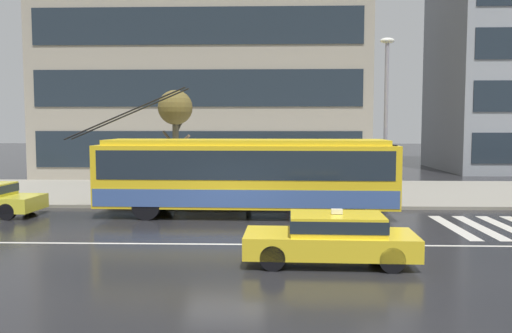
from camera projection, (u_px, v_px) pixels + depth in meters
The scene contains 16 objects.
ground_plane at pixel (225, 236), 16.75m from camera, with size 160.00×160.00×0.00m, color black.
sidewalk_slab at pixel (243, 192), 26.99m from camera, with size 80.00×10.00×0.14m, color gray.
crosswalk_stripe_edge_near at pixel (453, 227), 18.14m from camera, with size 0.44×4.40×0.01m, color beige.
crosswalk_stripe_inner_a at pixel (479, 227), 18.11m from camera, with size 0.44×4.40×0.01m, color beige.
crosswalk_stripe_center at pixel (506, 227), 18.08m from camera, with size 0.44×4.40×0.01m, color beige.
lane_centre_line at pixel (221, 244), 15.55m from camera, with size 72.00×0.14×0.01m, color silver.
trolleybus at pixel (247, 174), 20.27m from camera, with size 12.64×2.81×4.93m.
taxi_oncoming_near at pixel (332, 236), 13.37m from camera, with size 4.35×1.87×1.39m.
bus_shelter at pixel (211, 157), 23.37m from camera, with size 3.68×1.59×2.61m.
pedestrian_at_shelter at pixel (291, 166), 22.78m from camera, with size 1.33×1.33×1.99m.
pedestrian_approaching_curb at pixel (248, 166), 22.19m from camera, with size 1.14×1.14×1.99m.
pedestrian_walking_past at pixel (141, 180), 23.09m from camera, with size 0.36×0.36×1.62m.
pedestrian_waiting_by_pole at pixel (350, 165), 23.60m from camera, with size 1.06×1.06×1.98m.
street_lamp at pixel (386, 107), 22.06m from camera, with size 0.60×0.32×6.94m.
street_tree_bare at pixel (175, 111), 23.82m from camera, with size 1.56×1.96×4.91m.
office_tower_corner_left at pixel (209, 40), 37.18m from camera, with size 21.26×12.25×18.78m.
Camera 1 is at (1.52, -16.48, 3.52)m, focal length 37.16 mm.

